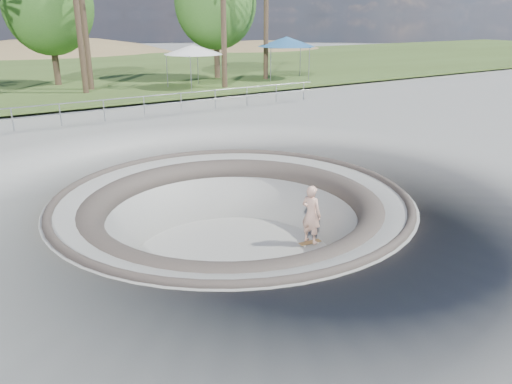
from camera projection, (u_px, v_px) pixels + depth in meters
ground at (232, 197)px, 14.40m from camera, size 180.00×180.00×0.00m
skate_bowl at (233, 254)px, 15.01m from camera, size 14.00×14.00×4.10m
grass_strip at (24, 76)px, 41.20m from camera, size 180.00×36.00×0.12m
distant_hills at (33, 114)px, 63.88m from camera, size 103.20×45.00×28.60m
safety_railing at (104, 110)px, 23.65m from camera, size 25.00×0.06×1.03m
skateboard at (310, 242)px, 15.77m from camera, size 0.76×0.29×0.08m
skater at (311, 215)px, 15.45m from camera, size 0.62×0.78×1.87m
canopy_white at (194, 50)px, 33.42m from camera, size 5.51×5.51×2.84m
canopy_blue at (286, 42)px, 38.04m from camera, size 5.64×5.64×3.13m
bushy_tree_mid at (48, 6)px, 33.66m from camera, size 5.98×5.44×8.63m
bushy_tree_right at (216, 3)px, 37.54m from camera, size 6.31×5.74×9.11m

